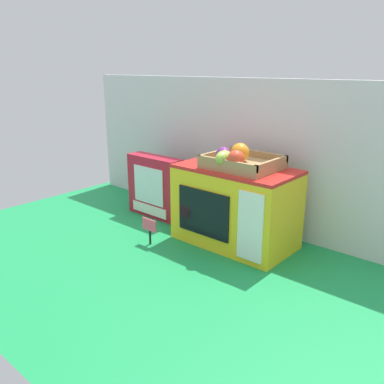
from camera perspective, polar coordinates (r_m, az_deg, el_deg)
ground_plane at (r=1.63m, az=0.84°, el=-5.58°), size 1.70×1.70×0.00m
display_back_panel at (r=1.69m, az=5.36°, el=5.76°), size 1.61×0.03×0.59m
toy_microwave at (r=1.48m, az=6.13°, el=-1.98°), size 0.43×0.25×0.29m
food_groups_crate at (r=1.42m, az=6.60°, el=4.40°), size 0.24×0.22×0.09m
cookie_set_box at (r=1.76m, az=-5.21°, el=0.77°), size 0.27×0.08×0.27m
price_sign at (r=1.50m, az=-6.02°, el=-5.02°), size 0.07×0.01×0.10m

